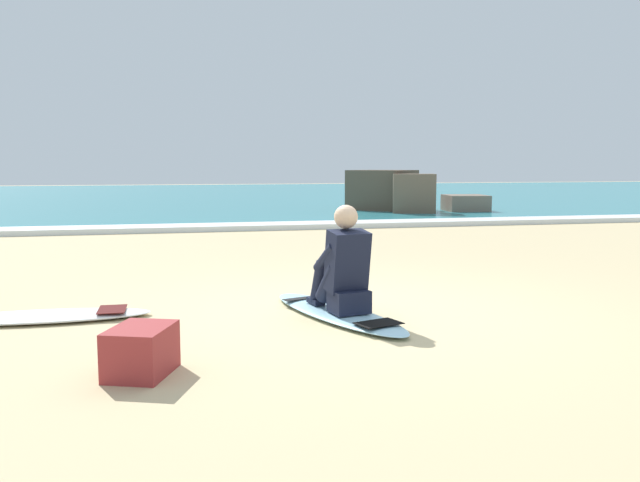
{
  "coord_description": "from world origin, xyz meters",
  "views": [
    {
      "loc": [
        -1.72,
        -5.78,
        1.38
      ],
      "look_at": [
        -0.12,
        1.09,
        0.55
      ],
      "focal_mm": 37.0,
      "sensor_mm": 36.0,
      "label": 1
    }
  ],
  "objects_px": {
    "surfer_seated": "(343,270)",
    "surfboard_spare_near": "(42,316)",
    "beach_bag": "(141,351)",
    "surfboard_main": "(337,313)"
  },
  "relations": [
    {
      "from": "surfer_seated",
      "to": "surfboard_spare_near",
      "type": "relative_size",
      "value": 0.5
    },
    {
      "from": "surfer_seated",
      "to": "beach_bag",
      "type": "xyz_separation_m",
      "value": [
        -1.71,
        -1.24,
        -0.28
      ]
    },
    {
      "from": "surfer_seated",
      "to": "surfboard_spare_near",
      "type": "bearing_deg",
      "value": 168.75
    },
    {
      "from": "surfer_seated",
      "to": "surfboard_spare_near",
      "type": "height_order",
      "value": "surfer_seated"
    },
    {
      "from": "surfboard_main",
      "to": "beach_bag",
      "type": "bearing_deg",
      "value": -141.72
    },
    {
      "from": "surfboard_main",
      "to": "surfer_seated",
      "type": "height_order",
      "value": "surfer_seated"
    },
    {
      "from": "beach_bag",
      "to": "surfer_seated",
      "type": "bearing_deg",
      "value": 36.09
    },
    {
      "from": "surfboard_main",
      "to": "surfboard_spare_near",
      "type": "xyz_separation_m",
      "value": [
        -2.58,
        0.45,
        0.0
      ]
    },
    {
      "from": "surfer_seated",
      "to": "beach_bag",
      "type": "relative_size",
      "value": 1.97
    },
    {
      "from": "surfer_seated",
      "to": "beach_bag",
      "type": "bearing_deg",
      "value": -143.91
    }
  ]
}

